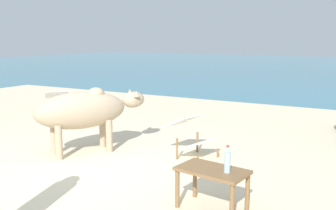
# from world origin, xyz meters

# --- Properties ---
(sand_beach) EXTENTS (18.00, 14.00, 0.04)m
(sand_beach) POSITION_xyz_m (0.00, 0.00, 0.02)
(sand_beach) COLOR beige
(sand_beach) RESTS_ON ground
(water_surface) EXTENTS (60.00, 36.00, 0.03)m
(water_surface) POSITION_xyz_m (0.00, 22.00, 0.00)
(water_surface) COLOR teal
(water_surface) RESTS_ON ground
(cow) EXTENTS (1.33, 1.84, 1.08)m
(cow) POSITION_xyz_m (-0.58, 0.86, 0.75)
(cow) COLOR tan
(cow) RESTS_ON sand_beach
(low_bench_table) EXTENTS (0.82, 0.55, 0.47)m
(low_bench_table) POSITION_xyz_m (2.08, -0.12, 0.43)
(low_bench_table) COLOR brown
(low_bench_table) RESTS_ON sand_beach
(bottle) EXTENTS (0.07, 0.07, 0.30)m
(bottle) POSITION_xyz_m (2.26, -0.15, 0.63)
(bottle) COLOR #A3C6D1
(bottle) RESTS_ON low_bench_table
(deck_chair_near) EXTENTS (0.93, 0.91, 0.68)m
(deck_chair_near) POSITION_xyz_m (-2.93, 2.61, 0.42)
(deck_chair_near) COLOR brown
(deck_chair_near) RESTS_ON sand_beach
(deck_chair_far) EXTENTS (0.87, 0.70, 0.68)m
(deck_chair_far) POSITION_xyz_m (1.03, 1.51, 0.42)
(deck_chair_far) COLOR brown
(deck_chair_far) RESTS_ON sand_beach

